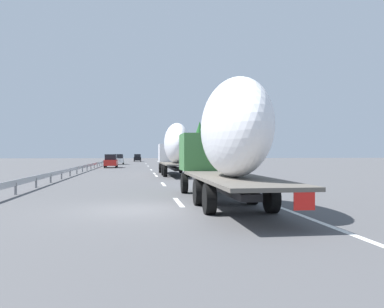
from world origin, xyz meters
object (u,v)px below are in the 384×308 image
object	(u,v)px
truck_lead	(175,147)
road_sign	(180,153)
truck_trailing	(226,139)
car_black_suv	(137,158)
car_red_compact	(111,161)
car_white_van	(119,159)

from	to	relation	value
truck_lead	road_sign	world-z (taller)	truck_lead
truck_trailing	road_sign	bearing A→B (deg)	-3.81
car_black_suv	road_sign	size ratio (longest dim) A/B	1.51
truck_lead	car_red_compact	bearing A→B (deg)	18.43
truck_lead	car_black_suv	bearing A→B (deg)	3.07
truck_trailing	car_white_van	bearing A→B (deg)	6.50
car_black_suv	road_sign	xyz separation A→B (m)	(-41.79, -6.66, 1.19)
truck_trailing	car_white_van	distance (m)	62.91
car_red_compact	road_sign	distance (m)	10.85
car_black_suv	road_sign	world-z (taller)	road_sign
truck_lead	car_white_van	distance (m)	41.28
truck_trailing	car_red_compact	bearing A→B (deg)	9.53
truck_trailing	car_white_van	size ratio (longest dim) A/B	3.18
truck_lead	car_white_van	world-z (taller)	truck_lead
truck_trailing	car_white_van	world-z (taller)	truck_trailing
truck_trailing	car_red_compact	distance (m)	44.71
truck_trailing	car_red_compact	world-z (taller)	truck_trailing
car_red_compact	road_sign	size ratio (longest dim) A/B	1.45
truck_lead	truck_trailing	bearing A→B (deg)	-180.00
car_black_suv	car_white_van	bearing A→B (deg)	172.15
car_white_van	road_sign	xyz separation A→B (m)	(-15.96, -10.22, 1.18)
truck_trailing	truck_lead	bearing A→B (deg)	0.00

